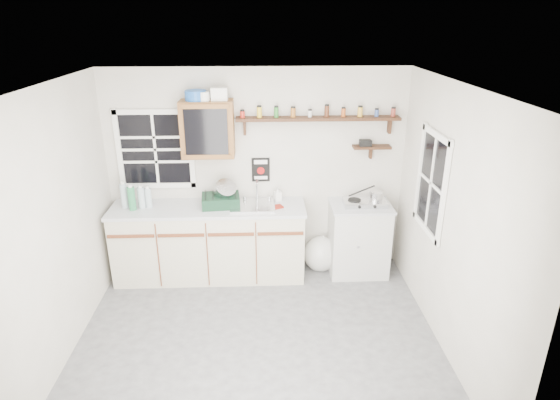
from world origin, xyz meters
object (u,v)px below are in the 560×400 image
(right_cabinet, at_px, (358,238))
(dish_rack, at_px, (222,197))
(main_cabinet, at_px, (210,241))
(spice_shelf, at_px, (318,118))
(upper_cabinet, at_px, (208,129))
(hotplate, at_px, (365,202))

(right_cabinet, xyz_separation_m, dish_rack, (-1.66, 0.00, 0.57))
(right_cabinet, bearing_deg, dish_rack, 179.93)
(main_cabinet, bearing_deg, spice_shelf, 9.28)
(spice_shelf, bearing_deg, main_cabinet, -170.72)
(dish_rack, bearing_deg, main_cabinet, -176.52)
(upper_cabinet, bearing_deg, hotplate, -4.29)
(spice_shelf, bearing_deg, upper_cabinet, -176.88)
(upper_cabinet, distance_m, spice_shelf, 1.28)
(main_cabinet, height_order, hotplate, hotplate)
(main_cabinet, xyz_separation_m, hotplate, (1.88, 0.01, 0.48))
(dish_rack, bearing_deg, right_cabinet, -5.67)
(right_cabinet, xyz_separation_m, spice_shelf, (-0.53, 0.19, 1.47))
(right_cabinet, distance_m, upper_cabinet, 2.26)
(upper_cabinet, bearing_deg, dish_rack, -40.40)
(main_cabinet, height_order, right_cabinet, main_cabinet)
(main_cabinet, bearing_deg, dish_rack, 9.08)
(right_cabinet, relative_size, upper_cabinet, 1.40)
(upper_cabinet, distance_m, hotplate, 2.05)
(upper_cabinet, bearing_deg, spice_shelf, 3.12)
(right_cabinet, height_order, spice_shelf, spice_shelf)
(dish_rack, bearing_deg, hotplate, -6.34)
(upper_cabinet, bearing_deg, main_cabinet, -103.68)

